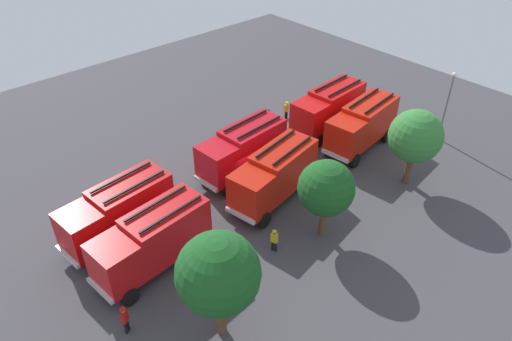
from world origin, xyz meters
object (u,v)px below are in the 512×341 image
Objects in this scene: tree_1 at (326,188)px; traffic_cone_0 at (290,146)px; fire_truck_3 at (362,124)px; firefighter_0 at (274,240)px; firefighter_2 at (268,118)px; traffic_cone_2 at (223,160)px; fire_truck_5 at (152,240)px; firefighter_3 at (286,110)px; tree_2 at (218,274)px; fire_truck_0 at (328,107)px; fire_truck_2 at (118,211)px; tree_0 at (416,137)px; fire_truck_1 at (242,149)px; traffic_cone_1 at (291,124)px; fire_truck_4 at (274,174)px; lamppost at (448,101)px; firefighter_1 at (125,319)px.

tree_1 is 10.53m from traffic_cone_0.
firefighter_0 is at bearing 9.59° from fire_truck_3.
traffic_cone_2 is at bearing -151.29° from firefighter_2.
fire_truck_5 is at bearing 30.58° from traffic_cone_2.
tree_1 reaches higher than firefighter_3.
tree_1 is 9.50m from tree_2.
fire_truck_0 and fire_truck_2 have the same top height.
tree_2 is (18.09, 0.98, 0.36)m from tree_0.
traffic_cone_0 is (-4.92, 0.08, -1.78)m from fire_truck_1.
traffic_cone_1 is at bearing -137.04° from traffic_cone_0.
fire_truck_4 is at bearing -115.89° from firefighter_2.
fire_truck_1 is at bearing 175.85° from fire_truck_2.
fire_truck_5 is at bearing 96.53° from firefighter_3.
tree_1 is (6.50, 11.93, 2.62)m from firefighter_2.
lamppost is at bearing 157.49° from firefighter_0.
fire_truck_2 is 9.74m from firefighter_0.
firefighter_0 is 0.25× the size of tree_2.
traffic_cone_0 is at bearing -123.49° from tree_1.
firefighter_3 is (-21.87, -10.33, -0.10)m from firefighter_1.
fire_truck_1 reaches higher than traffic_cone_1.
traffic_cone_2 is (-0.32, -10.43, -3.34)m from tree_1.
fire_truck_1 is at bearing -47.59° from tree_0.
fire_truck_2 is 0.99× the size of fire_truck_3.
firefighter_1 is at bearing -28.23° from firefighter_0.
fire_truck_0 is 1.23× the size of lamppost.
fire_truck_4 is 1.18× the size of tree_2.
firefighter_3 reaches higher than traffic_cone_1.
firefighter_3 is at bearing -88.10° from fire_truck_3.
fire_truck_3 is (-9.39, 3.61, 0.00)m from fire_truck_1.
traffic_cone_0 is (-14.88, -9.80, -3.91)m from tree_2.
fire_truck_1 is 3.85m from fire_truck_4.
fire_truck_1 is 8.02m from traffic_cone_1.
fire_truck_2 and fire_truck_3 have the same top height.
tree_1 reaches higher than traffic_cone_2.
traffic_cone_2 is (-9.68, -11.89, -3.98)m from tree_2.
fire_truck_4 is (-9.76, 3.66, 0.00)m from fire_truck_2.
firefighter_0 is at bearing -15.80° from tree_1.
firefighter_0 is at bearing 143.41° from fire_truck_5.
tree_1 is (0.14, 4.60, 1.49)m from fire_truck_4.
tree_0 is (1.40, 8.90, 1.77)m from fire_truck_0.
tree_0 is 7.43m from lamppost.
traffic_cone_2 is (0.28, -2.01, -1.85)m from fire_truck_1.
tree_0 is 10.03m from traffic_cone_0.
fire_truck_3 is at bearing -48.86° from firefighter_2.
fire_truck_4 is 10.18m from traffic_cone_1.
traffic_cone_0 is at bearing 122.64° from firefighter_3.
tree_0 reaches higher than firefighter_1.
firefighter_0 is at bearing -116.74° from firefighter_2.
fire_truck_5 is 12.15× the size of traffic_cone_2.
tree_2 is (9.50, 6.05, 2.13)m from fire_truck_4.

